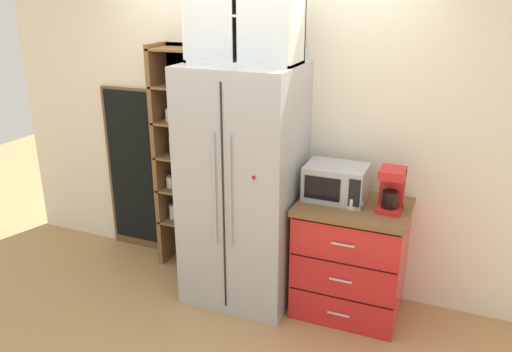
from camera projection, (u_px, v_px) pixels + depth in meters
The scene contains 12 objects.
ground_plane at pixel (245, 289), 4.25m from camera, with size 10.54×10.54×0.00m, color tan.
wall_back_cream at pixel (264, 129), 4.16m from camera, with size 4.86×0.10×2.55m, color silver.
refrigerator at pixel (244, 186), 3.92m from camera, with size 0.83×0.74×1.85m.
pantry_shelf_column at pixel (185, 159), 4.39m from camera, with size 0.47×0.30×1.93m.
counter_cabinet at pixel (350, 258), 3.85m from camera, with size 0.80×0.62×0.88m.
microwave at pixel (336, 182), 3.75m from camera, with size 0.44×0.33×0.26m.
coffee_maker at pixel (391, 189), 3.56m from camera, with size 0.17×0.20×0.31m.
mug_red at pixel (355, 199), 3.68m from camera, with size 0.11×0.07×0.08m.
mug_cream at pixel (353, 203), 3.61m from camera, with size 0.12×0.08×0.08m.
bottle_clear at pixel (354, 193), 3.61m from camera, with size 0.07×0.07×0.25m.
upper_cabinet at pixel (245, 15), 3.54m from camera, with size 0.80×0.32×0.65m.
chalkboard_menu at pixel (136, 171), 4.71m from camera, with size 0.60×0.04×1.53m.
Camera 1 is at (1.48, -3.36, 2.34)m, focal length 35.99 mm.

